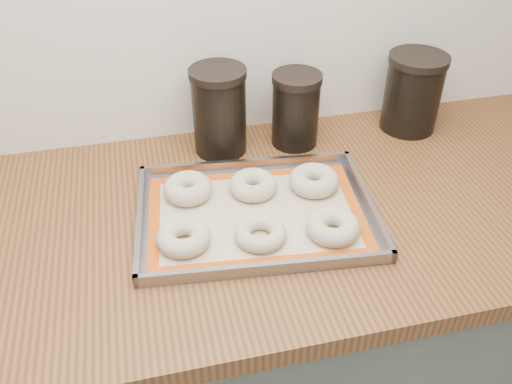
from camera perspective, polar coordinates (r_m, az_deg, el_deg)
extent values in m
cube|color=#596055|center=(1.48, 8.25, -14.87)|extent=(3.00, 0.65, 0.86)
cube|color=brown|center=(1.16, 10.20, -1.04)|extent=(3.06, 0.68, 0.04)
cube|color=gray|center=(1.07, 0.00, -2.47)|extent=(0.49, 0.37, 0.00)
cube|color=gray|center=(1.19, -1.00, 2.90)|extent=(0.46, 0.06, 0.02)
cube|color=gray|center=(0.94, 1.27, -8.06)|extent=(0.46, 0.06, 0.02)
cube|color=gray|center=(1.06, -12.13, -2.91)|extent=(0.04, 0.33, 0.02)
cube|color=gray|center=(1.11, 11.63, -0.95)|extent=(0.04, 0.33, 0.02)
cube|color=#C6B793|center=(1.07, 0.00, -2.36)|extent=(0.45, 0.33, 0.00)
cube|color=#C64A0D|center=(1.17, -0.85, 1.85)|extent=(0.42, 0.06, 0.00)
cube|color=#C64A0D|center=(0.97, 1.04, -7.33)|extent=(0.42, 0.06, 0.00)
cube|color=#C64A0D|center=(1.07, -10.69, -3.15)|extent=(0.05, 0.25, 0.00)
cube|color=#C64A0D|center=(1.10, 10.29, -1.41)|extent=(0.05, 0.25, 0.00)
torus|color=beige|center=(1.00, -7.63, -4.75)|extent=(0.12, 0.12, 0.04)
torus|color=beige|center=(1.00, 0.47, -4.38)|extent=(0.11, 0.11, 0.03)
torus|color=beige|center=(1.02, 8.10, -3.63)|extent=(0.11, 0.11, 0.04)
torus|color=beige|center=(1.11, -7.18, 0.39)|extent=(0.11, 0.11, 0.04)
torus|color=beige|center=(1.11, -0.32, 0.74)|extent=(0.13, 0.13, 0.04)
torus|color=beige|center=(1.13, 6.12, 1.22)|extent=(0.11, 0.11, 0.04)
cylinder|color=black|center=(1.22, -3.87, 8.16)|extent=(0.12, 0.12, 0.18)
cylinder|color=black|center=(1.18, -4.08, 12.40)|extent=(0.13, 0.13, 0.02)
cylinder|color=black|center=(1.26, 4.18, 8.29)|extent=(0.11, 0.11, 0.16)
cylinder|color=black|center=(1.22, 4.36, 11.85)|extent=(0.11, 0.11, 0.02)
cylinder|color=black|center=(1.37, 16.11, 9.69)|extent=(0.13, 0.13, 0.17)
cylinder|color=black|center=(1.33, 16.81, 13.25)|extent=(0.14, 0.14, 0.02)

